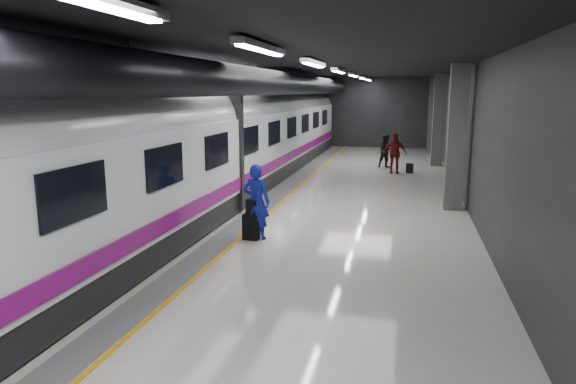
# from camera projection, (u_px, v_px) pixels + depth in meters

# --- Properties ---
(ground) EXTENTS (40.00, 40.00, 0.00)m
(ground) POSITION_uv_depth(u_px,v_px,m) (299.00, 216.00, 15.38)
(ground) COLOR beige
(ground) RESTS_ON ground
(platform_hall) EXTENTS (10.02, 40.02, 4.51)m
(platform_hall) POSITION_uv_depth(u_px,v_px,m) (296.00, 96.00, 15.67)
(platform_hall) COLOR black
(platform_hall) RESTS_ON ground
(train) EXTENTS (3.05, 38.00, 4.05)m
(train) POSITION_uv_depth(u_px,v_px,m) (195.00, 144.00, 15.69)
(train) COLOR black
(train) RESTS_ON ground
(traveler_main) EXTENTS (0.74, 0.52, 1.91)m
(traveler_main) POSITION_uv_depth(u_px,v_px,m) (256.00, 202.00, 12.83)
(traveler_main) COLOR #1A2AC3
(traveler_main) RESTS_ON ground
(suitcase_main) EXTENTS (0.42, 0.29, 0.65)m
(suitcase_main) POSITION_uv_depth(u_px,v_px,m) (251.00, 227.00, 12.86)
(suitcase_main) COLOR black
(suitcase_main) RESTS_ON ground
(shoulder_bag) EXTENTS (0.28, 0.17, 0.37)m
(shoulder_bag) POSITION_uv_depth(u_px,v_px,m) (252.00, 207.00, 12.77)
(shoulder_bag) COLOR black
(shoulder_bag) RESTS_ON suitcase_main
(traveler_far_a) EXTENTS (0.96, 0.86, 1.64)m
(traveler_far_a) POSITION_uv_depth(u_px,v_px,m) (386.00, 151.00, 24.93)
(traveler_far_a) COLOR black
(traveler_far_a) RESTS_ON ground
(traveler_far_b) EXTENTS (1.09, 0.51, 1.82)m
(traveler_far_b) POSITION_uv_depth(u_px,v_px,m) (394.00, 153.00, 23.25)
(traveler_far_b) COLOR maroon
(traveler_far_b) RESTS_ON ground
(suitcase_far) EXTENTS (0.34, 0.26, 0.44)m
(suitcase_far) POSITION_uv_depth(u_px,v_px,m) (410.00, 168.00, 23.42)
(suitcase_far) COLOR black
(suitcase_far) RESTS_ON ground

